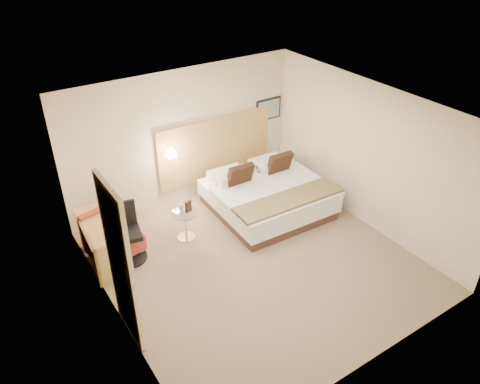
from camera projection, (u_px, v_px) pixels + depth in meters
floor at (256, 262)px, 7.98m from camera, size 4.80×5.00×0.02m
ceiling at (260, 112)px, 6.56m from camera, size 4.80×5.00×0.02m
wall_back at (183, 137)px, 9.05m from camera, size 4.80×0.02×2.70m
wall_front at (381, 289)px, 5.49m from camera, size 4.80×0.02×2.70m
wall_left at (108, 248)px, 6.14m from camera, size 0.02×5.00×2.70m
wall_right at (367, 155)px, 8.40m from camera, size 0.02×5.00×2.70m
headboard_panel at (216, 148)px, 9.56m from camera, size 2.60×0.04×1.30m
art_frame at (268, 109)px, 9.90m from camera, size 0.62×0.03×0.47m
art_canvas at (269, 109)px, 9.89m from camera, size 0.54×0.01×0.39m
lamp_arm at (170, 153)px, 8.93m from camera, size 0.02×0.12×0.02m
lamp_shade at (171, 154)px, 8.89m from camera, size 0.15×0.15×0.15m
curtain at (120, 264)px, 6.05m from camera, size 0.06×0.90×2.42m
bottle_a at (181, 210)px, 8.18m from camera, size 0.07×0.07×0.19m
bottle_b at (181, 208)px, 8.22m from camera, size 0.07×0.07×0.19m
menu_folder at (188, 206)px, 8.26m from camera, size 0.14×0.09×0.21m
bed at (267, 195)px, 9.16m from camera, size 2.17×2.11×1.03m
lounge_chair at (112, 238)px, 7.99m from camera, size 0.94×0.86×0.84m
side_table at (186, 224)px, 8.40m from camera, size 0.62×0.62×0.54m
desk at (102, 231)px, 7.67m from camera, size 0.66×1.30×0.79m
desk_chair at (127, 237)px, 7.86m from camera, size 0.68×0.68×1.02m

